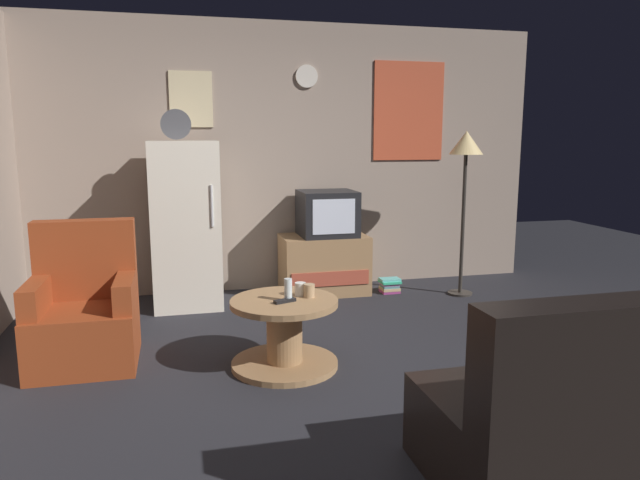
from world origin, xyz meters
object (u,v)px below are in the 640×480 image
mug_ceramic_tan (309,291)px  remote_control (285,301)px  crt_tv (327,213)px  fridge (186,224)px  tv_stand (324,264)px  mug_ceramic_white (300,289)px  standing_lamp (466,156)px  couch (621,414)px  wine_glass (288,290)px  book_stack (390,285)px  armchair (85,314)px  coffee_table (284,333)px

mug_ceramic_tan → remote_control: (-0.18, -0.09, -0.03)m
crt_tv → remote_control: size_ratio=3.60×
crt_tv → remote_control: crt_tv is taller
fridge → mug_ceramic_tan: fridge is taller
tv_stand → mug_ceramic_white: (-0.60, -1.72, 0.23)m
standing_lamp → couch: 3.33m
mug_ceramic_white → remote_control: 0.20m
standing_lamp → wine_glass: 2.60m
remote_control → book_stack: bearing=30.1°
fridge → couch: (1.83, -3.31, -0.44)m
crt_tv → book_stack: 0.96m
crt_tv → couch: (0.48, -3.44, -0.48)m
fridge → crt_tv: 1.36m
crt_tv → mug_ceramic_tan: bearing=-108.2°
mug_ceramic_white → book_stack: bearing=51.7°
mug_ceramic_white → armchair: bearing=166.1°
coffee_table → mug_ceramic_white: (0.13, 0.07, 0.28)m
mug_ceramic_tan → armchair: armchair is taller
book_stack → mug_ceramic_white: bearing=-128.3°
couch → book_stack: bearing=87.7°
fridge → coffee_table: bearing=-70.2°
standing_lamp → remote_control: size_ratio=10.60×
coffee_table → remote_control: (-0.01, -0.07, 0.25)m
mug_ceramic_white → armchair: (-1.44, 0.36, -0.18)m
crt_tv → coffee_table: crt_tv is taller
tv_stand → crt_tv: size_ratio=1.56×
couch → book_stack: 3.30m
armchair → couch: bearing=-39.2°
fridge → book_stack: (1.96, -0.02, -0.68)m
mug_ceramic_white → mug_ceramic_tan: (0.05, -0.05, 0.00)m
tv_stand → wine_glass: bearing=-111.0°
armchair → book_stack: armchair is taller
fridge → couch: 3.81m
standing_lamp → armchair: standing_lamp is taller
armchair → couch: (2.54, -2.08, -0.03)m
coffee_table → book_stack: 2.14m
remote_control → couch: bearing=-73.0°
remote_control → book_stack: size_ratio=0.76×
armchair → coffee_table: bearing=-18.1°
coffee_table → mug_ceramic_tan: mug_ceramic_tan is taller
crt_tv → armchair: size_ratio=0.56×
coffee_table → mug_ceramic_tan: 0.33m
crt_tv → book_stack: bearing=-14.3°
tv_stand → crt_tv: bearing=-1.6°
tv_stand → armchair: bearing=-146.1°
mug_ceramic_white → mug_ceramic_tan: same height
crt_tv → mug_ceramic_tan: crt_tv is taller
mug_ceramic_tan → remote_control: size_ratio=0.60×
mug_ceramic_tan → armchair: 1.55m
mug_ceramic_tan → armchair: (-1.49, 0.41, -0.18)m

